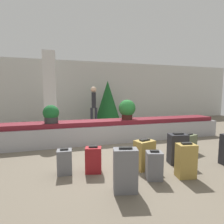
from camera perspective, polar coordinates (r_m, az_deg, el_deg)
The scene contains 16 objects.
ground_plane at distance 4.30m, azimuth 5.86°, elevation -14.52°, with size 18.00×18.00×0.00m, color #6B6051.
back_wall at distance 9.57m, azimuth -6.94°, elevation 6.61°, with size 18.00×0.06×3.20m.
carousel at distance 5.61m, azimuth -0.00°, elevation -6.10°, with size 7.51×0.79×0.67m.
pillar at distance 7.68m, azimuth -19.55°, elevation 6.43°, with size 0.49×0.49×3.20m.
suitcase_0 at distance 3.66m, azimuth 10.53°, elevation -13.47°, with size 0.43×0.35×0.61m.
suitcase_1 at distance 4.97m, azimuth 23.78°, elevation -9.33°, with size 0.40×0.32×0.49m.
suitcase_2 at distance 3.52m, azimuth -15.21°, elevation -15.40°, with size 0.28×0.23×0.49m.
suitcase_3 at distance 3.30m, azimuth 13.58°, elevation -16.57°, with size 0.33×0.29×0.53m.
suitcase_5 at distance 3.52m, azimuth 22.95°, elevation -14.40°, with size 0.35×0.27×0.64m.
suitcase_6 at distance 2.82m, azimuth 4.38°, elevation -18.46°, with size 0.40×0.28×0.71m.
suitcase_7 at distance 4.10m, azimuth 20.62°, elevation -11.15°, with size 0.42×0.31×0.67m.
suitcase_8 at distance 3.47m, azimuth -6.09°, elevation -15.27°, with size 0.34×0.26×0.52m.
potted_plant_0 at distance 5.23m, azimuth -19.28°, elevation -0.72°, with size 0.44×0.44×0.51m.
potted_plant_1 at distance 5.65m, azimuth 4.95°, elevation 0.94°, with size 0.55×0.55×0.64m.
traveler_0 at distance 7.82m, azimuth -5.99°, elevation 3.04°, with size 0.31×0.34×1.80m.
decorated_tree at distance 8.73m, azimuth -1.42°, elevation 3.75°, with size 1.24×1.24×2.12m.
Camera 1 is at (-1.51, -3.73, 1.51)m, focal length 28.00 mm.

